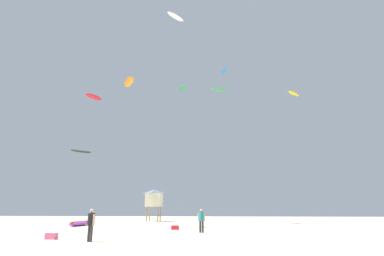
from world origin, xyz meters
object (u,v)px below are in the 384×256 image
(person_midground, at_px, (201,219))
(kite_aloft_5, at_px, (176,17))
(kite_aloft_4, at_px, (294,94))
(kite_aloft_8, at_px, (219,90))
(kite_aloft_7, at_px, (94,97))
(kite_grounded_near, at_px, (79,224))
(gear_bag, at_px, (51,236))
(kite_aloft_6, at_px, (183,88))
(kite_aloft_2, at_px, (81,152))
(person_foreground, at_px, (91,222))
(kite_aloft_0, at_px, (129,82))
(cooler_box, at_px, (175,228))
(kite_aloft_3, at_px, (224,70))
(lifeguard_tower, at_px, (154,198))

(person_midground, xyz_separation_m, kite_aloft_5, (-4.19, 13.13, 25.65))
(kite_aloft_4, distance_m, kite_aloft_8, 25.70)
(kite_aloft_8, bearing_deg, kite_aloft_5, 158.65)
(person_midground, bearing_deg, kite_aloft_5, 26.66)
(kite_aloft_5, bearing_deg, kite_aloft_7, 136.71)
(kite_grounded_near, distance_m, gear_bag, 13.77)
(gear_bag, relative_size, kite_aloft_6, 0.22)
(kite_aloft_8, bearing_deg, kite_aloft_2, 158.99)
(kite_aloft_5, height_order, kite_aloft_7, kite_aloft_5)
(person_foreground, height_order, person_midground, person_midground)
(person_midground, relative_size, kite_aloft_0, 0.62)
(kite_grounded_near, height_order, kite_aloft_0, kite_aloft_0)
(person_midground, xyz_separation_m, gear_bag, (-7.54, -5.46, -0.74))
(cooler_box, bearing_deg, person_midground, -51.83)
(gear_bag, bearing_deg, kite_grounded_near, 110.05)
(kite_aloft_7, relative_size, kite_aloft_8, 1.75)
(kite_aloft_3, relative_size, kite_aloft_4, 0.71)
(kite_aloft_6, xyz_separation_m, kite_aloft_7, (-17.20, -0.87, -1.48))
(cooler_box, bearing_deg, kite_aloft_3, 74.97)
(kite_aloft_6, bearing_deg, kite_grounded_near, -105.35)
(kite_aloft_8, bearing_deg, person_foreground, -110.00)
(kite_aloft_4, bearing_deg, kite_aloft_0, -131.25)
(kite_aloft_0, height_order, kite_aloft_2, kite_aloft_0)
(cooler_box, height_order, kite_aloft_2, kite_aloft_2)
(person_midground, height_order, cooler_box, person_midground)
(kite_aloft_2, xyz_separation_m, kite_aloft_3, (20.47, 0.93, 12.02))
(kite_aloft_5, bearing_deg, gear_bag, -100.20)
(kite_grounded_near, relative_size, lifeguard_tower, 0.92)
(person_midground, distance_m, kite_grounded_near, 14.37)
(cooler_box, xyz_separation_m, kite_aloft_6, (-3.39, 28.71, 23.86))
(kite_grounded_near, distance_m, kite_aloft_8, 20.31)
(person_foreground, distance_m, kite_aloft_2, 29.60)
(kite_grounded_near, xyz_separation_m, kite_aloft_0, (4.61, -1.64, 13.74))
(kite_aloft_6, relative_size, kite_aloft_8, 1.20)
(person_foreground, relative_size, kite_grounded_near, 0.40)
(person_midground, relative_size, kite_aloft_6, 0.60)
(kite_aloft_4, bearing_deg, kite_aloft_6, 179.98)
(cooler_box, bearing_deg, kite_aloft_4, 59.10)
(lifeguard_tower, relative_size, cooler_box, 7.41)
(kite_aloft_2, bearing_deg, kite_aloft_8, -21.01)
(kite_grounded_near, height_order, kite_aloft_4, kite_aloft_4)
(kite_aloft_6, bearing_deg, cooler_box, -83.27)
(kite_aloft_3, bearing_deg, kite_aloft_5, -135.37)
(kite_aloft_2, bearing_deg, gear_bag, -65.86)
(kite_aloft_2, distance_m, kite_aloft_4, 37.85)
(person_midground, xyz_separation_m, lifeguard_tower, (-7.69, 19.13, 2.15))
(kite_aloft_4, distance_m, kite_aloft_5, 26.94)
(cooler_box, height_order, kite_aloft_5, kite_aloft_5)
(lifeguard_tower, xyz_separation_m, kite_aloft_3, (9.88, 0.30, 18.39))
(cooler_box, distance_m, kite_aloft_5, 28.39)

